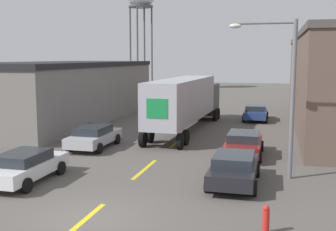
{
  "coord_description": "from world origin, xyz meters",
  "views": [
    {
      "loc": [
        6.14,
        -12.69,
        5.47
      ],
      "look_at": [
        0.73,
        8.35,
        2.47
      ],
      "focal_mm": 45.0,
      "sensor_mm": 36.0,
      "label": 1
    }
  ],
  "objects_px": {
    "parked_car_right_mid": "(244,143)",
    "parked_car_right_far": "(256,112)",
    "parked_car_left_near": "(25,166)",
    "fire_hydrant": "(266,219)",
    "semi_truck": "(187,100)",
    "street_lamp": "(284,85)",
    "parked_car_left_far": "(94,136)",
    "parked_car_right_near": "(234,168)"
  },
  "relations": [
    {
      "from": "parked_car_right_mid",
      "to": "parked_car_right_far",
      "type": "xyz_separation_m",
      "value": [
        0.0,
        13.92,
        0.0
      ]
    },
    {
      "from": "parked_car_left_near",
      "to": "fire_hydrant",
      "type": "relative_size",
      "value": 5.05
    },
    {
      "from": "parked_car_left_near",
      "to": "semi_truck",
      "type": "bearing_deg",
      "value": 73.9
    },
    {
      "from": "semi_truck",
      "to": "street_lamp",
      "type": "xyz_separation_m",
      "value": [
        6.74,
        -11.2,
        1.88
      ]
    },
    {
      "from": "parked_car_left_far",
      "to": "parked_car_right_far",
      "type": "distance_m",
      "value": 16.67
    },
    {
      "from": "semi_truck",
      "to": "fire_hydrant",
      "type": "relative_size",
      "value": 16.7
    },
    {
      "from": "parked_car_right_near",
      "to": "parked_car_left_near",
      "type": "height_order",
      "value": "same"
    },
    {
      "from": "parked_car_right_far",
      "to": "street_lamp",
      "type": "height_order",
      "value": "street_lamp"
    },
    {
      "from": "semi_truck",
      "to": "parked_car_right_mid",
      "type": "distance_m",
      "value": 8.85
    },
    {
      "from": "parked_car_right_mid",
      "to": "parked_car_left_near",
      "type": "bearing_deg",
      "value": -140.56
    },
    {
      "from": "parked_car_right_mid",
      "to": "parked_car_left_far",
      "type": "xyz_separation_m",
      "value": [
        -9.0,
        -0.11,
        0.0
      ]
    },
    {
      "from": "semi_truck",
      "to": "parked_car_left_near",
      "type": "height_order",
      "value": "semi_truck"
    },
    {
      "from": "semi_truck",
      "to": "parked_car_left_far",
      "type": "xyz_separation_m",
      "value": [
        -4.23,
        -7.38,
        -1.63
      ]
    },
    {
      "from": "parked_car_right_near",
      "to": "fire_hydrant",
      "type": "distance_m",
      "value": 5.15
    },
    {
      "from": "parked_car_right_near",
      "to": "fire_hydrant",
      "type": "height_order",
      "value": "parked_car_right_near"
    },
    {
      "from": "semi_truck",
      "to": "parked_car_right_mid",
      "type": "xyz_separation_m",
      "value": [
        4.77,
        -7.27,
        -1.63
      ]
    },
    {
      "from": "fire_hydrant",
      "to": "parked_car_left_near",
      "type": "bearing_deg",
      "value": 164.07
    },
    {
      "from": "parked_car_left_near",
      "to": "parked_car_right_far",
      "type": "bearing_deg",
      "value": 67.12
    },
    {
      "from": "parked_car_right_near",
      "to": "street_lamp",
      "type": "distance_m",
      "value": 4.32
    },
    {
      "from": "parked_car_left_near",
      "to": "fire_hydrant",
      "type": "bearing_deg",
      "value": -15.93
    },
    {
      "from": "parked_car_right_mid",
      "to": "parked_car_left_near",
      "type": "relative_size",
      "value": 1.0
    },
    {
      "from": "semi_truck",
      "to": "street_lamp",
      "type": "bearing_deg",
      "value": -56.83
    },
    {
      "from": "parked_car_right_far",
      "to": "fire_hydrant",
      "type": "relative_size",
      "value": 5.05
    },
    {
      "from": "parked_car_left_far",
      "to": "fire_hydrant",
      "type": "height_order",
      "value": "parked_car_left_far"
    },
    {
      "from": "street_lamp",
      "to": "fire_hydrant",
      "type": "height_order",
      "value": "street_lamp"
    },
    {
      "from": "semi_truck",
      "to": "parked_car_left_near",
      "type": "xyz_separation_m",
      "value": [
        -4.23,
        -14.67,
        -1.63
      ]
    },
    {
      "from": "parked_car_right_mid",
      "to": "parked_car_right_far",
      "type": "height_order",
      "value": "same"
    },
    {
      "from": "parked_car_right_mid",
      "to": "fire_hydrant",
      "type": "relative_size",
      "value": 5.05
    },
    {
      "from": "street_lamp",
      "to": "parked_car_right_mid",
      "type": "bearing_deg",
      "value": 116.76
    },
    {
      "from": "parked_car_right_near",
      "to": "parked_car_left_far",
      "type": "xyz_separation_m",
      "value": [
        -9.0,
        5.36,
        0.0
      ]
    },
    {
      "from": "street_lamp",
      "to": "fire_hydrant",
      "type": "bearing_deg",
      "value": -94.42
    },
    {
      "from": "semi_truck",
      "to": "fire_hydrant",
      "type": "height_order",
      "value": "semi_truck"
    },
    {
      "from": "parked_car_right_near",
      "to": "street_lamp",
      "type": "bearing_deg",
      "value": 38.02
    },
    {
      "from": "semi_truck",
      "to": "fire_hydrant",
      "type": "distance_m",
      "value": 18.83
    },
    {
      "from": "parked_car_left_near",
      "to": "street_lamp",
      "type": "bearing_deg",
      "value": 17.57
    },
    {
      "from": "semi_truck",
      "to": "parked_car_right_near",
      "type": "xyz_separation_m",
      "value": [
        4.77,
        -12.74,
        -1.63
      ]
    },
    {
      "from": "parked_car_right_far",
      "to": "fire_hydrant",
      "type": "xyz_separation_m",
      "value": [
        1.48,
        -24.32,
        -0.28
      ]
    },
    {
      "from": "parked_car_left_near",
      "to": "street_lamp",
      "type": "distance_m",
      "value": 12.04
    },
    {
      "from": "parked_car_right_mid",
      "to": "parked_car_left_far",
      "type": "bearing_deg",
      "value": -179.31
    },
    {
      "from": "semi_truck",
      "to": "fire_hydrant",
      "type": "bearing_deg",
      "value": -68.42
    },
    {
      "from": "parked_car_left_near",
      "to": "street_lamp",
      "type": "relative_size",
      "value": 0.64
    },
    {
      "from": "parked_car_right_far",
      "to": "street_lamp",
      "type": "bearing_deg",
      "value": -83.67
    }
  ]
}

